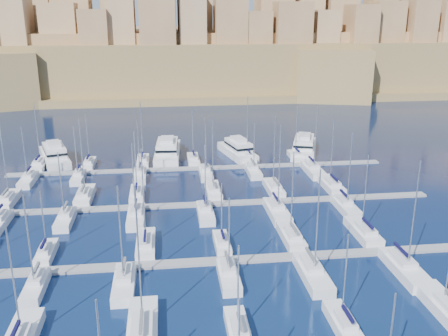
{
  "coord_description": "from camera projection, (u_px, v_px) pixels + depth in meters",
  "views": [
    {
      "loc": [
        -7.58,
        -75.19,
        34.21
      ],
      "look_at": [
        2.38,
        6.0,
        8.32
      ],
      "focal_mm": 40.0,
      "sensor_mm": 36.0,
      "label": 1
    }
  ],
  "objects": [
    {
      "name": "ground",
      "position": [
        214.0,
        227.0,
        82.36
      ],
      "size": [
        600.0,
        600.0,
        0.0
      ],
      "primitive_type": "plane",
      "color": "#050B32",
      "rests_on": "ground"
    },
    {
      "name": "pontoon_mid_near",
      "position": [
        223.0,
        261.0,
        70.94
      ],
      "size": [
        84.0,
        2.0,
        0.4
      ],
      "primitive_type": "cube",
      "color": "slate",
      "rests_on": "ground"
    },
    {
      "name": "pontoon_mid_far",
      "position": [
        209.0,
        204.0,
        91.76
      ],
      "size": [
        84.0,
        2.0,
        0.4
      ],
      "primitive_type": "cube",
      "color": "slate",
      "rests_on": "ground"
    },
    {
      "name": "pontoon_far",
      "position": [
        200.0,
        168.0,
        112.58
      ],
      "size": [
        84.0,
        2.0,
        0.4
      ],
      "primitive_type": "cube",
      "color": "slate",
      "rests_on": "ground"
    },
    {
      "name": "sailboat_2",
      "position": [
        143.0,
        329.0,
        54.72
      ],
      "size": [
        3.3,
        11.0,
        17.63
      ],
      "color": "silver",
      "rests_on": "ground"
    },
    {
      "name": "sailboat_3",
      "position": [
        238.0,
        331.0,
        54.54
      ],
      "size": [
        2.38,
        7.95,
        11.13
      ],
      "color": "silver",
      "rests_on": "ground"
    },
    {
      "name": "sailboat_4",
      "position": [
        343.0,
        323.0,
        55.87
      ],
      "size": [
        2.36,
        7.86,
        11.75
      ],
      "color": "silver",
      "rests_on": "ground"
    },
    {
      "name": "sailboat_5",
      "position": [
        446.0,
        308.0,
        58.64
      ],
      "size": [
        3.17,
        10.57,
        14.18
      ],
      "color": "silver",
      "rests_on": "ground"
    },
    {
      "name": "sailboat_13",
      "position": [
        46.0,
        253.0,
        72.19
      ],
      "size": [
        2.21,
        7.35,
        10.37
      ],
      "color": "silver",
      "rests_on": "ground"
    },
    {
      "name": "sailboat_14",
      "position": [
        146.0,
        244.0,
        74.75
      ],
      "size": [
        2.8,
        9.33,
        15.75
      ],
      "color": "silver",
      "rests_on": "ground"
    },
    {
      "name": "sailboat_15",
      "position": [
        222.0,
        243.0,
        75.16
      ],
      "size": [
        2.2,
        7.33,
        10.37
      ],
      "color": "silver",
      "rests_on": "ground"
    },
    {
      "name": "sailboat_16",
      "position": [
        291.0,
        236.0,
        77.31
      ],
      "size": [
        2.78,
        9.25,
        14.5
      ],
      "color": "silver",
      "rests_on": "ground"
    },
    {
      "name": "sailboat_17",
      "position": [
        363.0,
        232.0,
        78.98
      ],
      "size": [
        2.97,
        9.91,
        13.53
      ],
      "color": "silver",
      "rests_on": "ground"
    },
    {
      "name": "sailboat_19",
      "position": [
        36.0,
        286.0,
        63.39
      ],
      "size": [
        2.34,
        7.8,
        13.63
      ],
      "color": "silver",
      "rests_on": "ground"
    },
    {
      "name": "sailboat_20",
      "position": [
        124.0,
        283.0,
        64.07
      ],
      "size": [
        2.73,
        9.11,
        14.53
      ],
      "color": "silver",
      "rests_on": "ground"
    },
    {
      "name": "sailboat_21",
      "position": [
        228.0,
        276.0,
        65.96
      ],
      "size": [
        2.53,
        8.44,
        12.21
      ],
      "color": "silver",
      "rests_on": "ground"
    },
    {
      "name": "sailboat_22",
      "position": [
        313.0,
        273.0,
        66.46
      ],
      "size": [
        3.04,
        10.15,
        15.83
      ],
      "color": "silver",
      "rests_on": "ground"
    },
    {
      "name": "sailboat_23",
      "position": [
        405.0,
        268.0,
        67.71
      ],
      "size": [
        3.19,
        10.64,
        16.54
      ],
      "color": "silver",
      "rests_on": "ground"
    },
    {
      "name": "sailboat_24",
      "position": [
        8.0,
        200.0,
        92.35
      ],
      "size": [
        2.65,
        8.85,
        15.3
      ],
      "color": "silver",
      "rests_on": "ground"
    },
    {
      "name": "sailboat_25",
      "position": [
        85.0,
        195.0,
        94.4
      ],
      "size": [
        2.95,
        9.82,
        15.76
      ],
      "color": "silver",
      "rests_on": "ground"
    },
    {
      "name": "sailboat_26",
      "position": [
        137.0,
        194.0,
        95.07
      ],
      "size": [
        2.64,
        8.8,
        13.27
      ],
      "color": "silver",
      "rests_on": "ground"
    },
    {
      "name": "sailboat_27",
      "position": [
        213.0,
        191.0,
        96.93
      ],
      "size": [
        2.75,
        9.16,
        15.61
      ],
      "color": "silver",
      "rests_on": "ground"
    },
    {
      "name": "sailboat_28",
      "position": [
        274.0,
        188.0,
        98.38
      ],
      "size": [
        2.79,
        9.29,
        15.41
      ],
      "color": "silver",
      "rests_on": "ground"
    },
    {
      "name": "sailboat_29",
      "position": [
        331.0,
        185.0,
        100.13
      ],
      "size": [
        3.03,
        10.09,
        14.32
      ],
      "color": "silver",
      "rests_on": "ground"
    },
    {
      "name": "sailboat_31",
      "position": [
        65.0,
        219.0,
        83.82
      ],
      "size": [
        2.58,
        8.61,
        12.83
      ],
      "color": "silver",
      "rests_on": "ground"
    },
    {
      "name": "sailboat_32",
      "position": [
        136.0,
        217.0,
        84.75
      ],
      "size": [
        2.86,
        9.54,
        14.06
      ],
      "color": "silver",
      "rests_on": "ground"
    },
    {
      "name": "sailboat_33",
      "position": [
        205.0,
        213.0,
        86.43
      ],
      "size": [
        2.66,
        8.88,
        13.32
      ],
      "color": "silver",
      "rests_on": "ground"
    },
    {
      "name": "sailboat_34",
      "position": [
        277.0,
        211.0,
        87.16
      ],
      "size": [
        3.13,
        10.42,
        16.6
      ],
      "color": "silver",
      "rests_on": "ground"
    },
    {
      "name": "sailboat_35",
      "position": [
        346.0,
        206.0,
        89.24
      ],
      "size": [
        2.74,
        9.13,
        14.8
      ],
      "color": "silver",
      "rests_on": "ground"
    },
    {
      "name": "sailboat_36",
      "position": [
        40.0,
        164.0,
        113.59
      ],
      "size": [
        2.87,
        9.55,
        14.99
      ],
      "color": "silver",
      "rests_on": "ground"
    },
    {
      "name": "sailboat_37",
      "position": [
        89.0,
        164.0,
        114.13
      ],
      "size": [
        2.39,
        7.95,
        12.49
      ],
      "color": "silver",
      "rests_on": "ground"
    },
    {
      "name": "sailboat_38",
      "position": [
        143.0,
        161.0,
        115.95
      ],
      "size": [
        2.65,
        8.84,
        14.84
      ],
      "color": "silver",
      "rests_on": "ground"
    },
    {
      "name": "sailboat_39",
      "position": [
        193.0,
        160.0,
        117.23
      ],
      "size": [
        2.6,
        8.66,
        12.55
      ],
      "color": "silver",
      "rests_on": "ground"
    },
    {
      "name": "sailboat_40",
      "position": [
        247.0,
        157.0,
        119.28
      ],
      "size": [
        2.95,
        9.84,
        15.54
      ],
      "color": "silver",
      "rests_on": "ground"
    },
    {
      "name": "sailboat_41",
      "position": [
        296.0,
        156.0,
        119.86
      ],
      "size": [
        2.44,
        8.15,
        13.22
      ],
      "color": "silver",
      "rests_on": "ground"
    },
    {
      "name": "sailboat_42",
      "position": [
        28.0,
        180.0,
        103.29
      ],
      "size": [
        2.61,
        8.7,
        12.38
      ],
      "color": "silver",
      "rests_on": "ground"
    },
    {
      "name": "sailboat_43",
      "position": [
        78.0,
        177.0,
        104.84
      ],
      "size": [
        2.36,
        7.88,
        12.08
      ],
      "color": "silver",
      "rests_on": "ground"
    },
    {
      "name": "sailboat_44",
      "position": [
        140.0,
        175.0,
        106.01
      ],
      "size": [
        2.56,
        8.55,
        13.17
      ],
      "color": "silver",
      "rests_on": "ground"
    },
    {
      "name": "sailboat_45",
      "position": [
        206.0,
        173.0,
        107.57
      ],
      "size": [
        2.61,
        8.69,
        13.5
      ],
      "color": "silver",
      "rests_on": "ground"
    },
    {
      "name": "sailboat_46",
      "position": [
        253.0,
        171.0,
        108.79
      ],
      "size": [
        2.6,
        8.68,
        11.95
      ],
      "color": "silver",
      "rests_on": "ground"
    },
    {
      "name": "sailboat_47",
      "position": [
        313.0,
        170.0,
        109.48
      ],
      "size": [
        3.14,
        10.45,
        15.46
      ],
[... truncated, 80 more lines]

